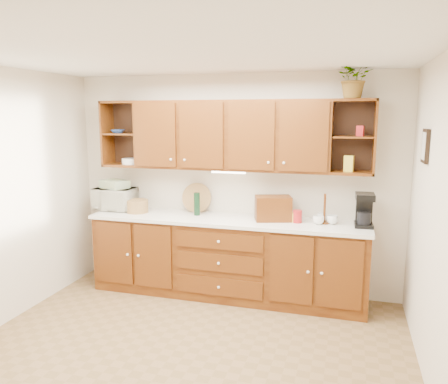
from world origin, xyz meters
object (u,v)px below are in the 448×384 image
Objects in this scene: microwave at (115,199)px; bread_box at (273,208)px; potted_plant at (355,78)px; coffee_maker at (364,210)px.

bread_box reaches higher than microwave.
potted_plant is at bearing -1.26° from microwave.
microwave is 1.38× the size of coffee_maker.
coffee_maker reaches higher than microwave.
coffee_maker is at bearing -16.96° from bread_box.
microwave is at bearing 179.99° from potted_plant.
potted_plant reaches higher than bread_box.
bread_box is (2.02, -0.03, 0.00)m from microwave.
coffee_maker is (0.99, 0.01, 0.03)m from bread_box.
bread_box is 0.99m from coffee_maker.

